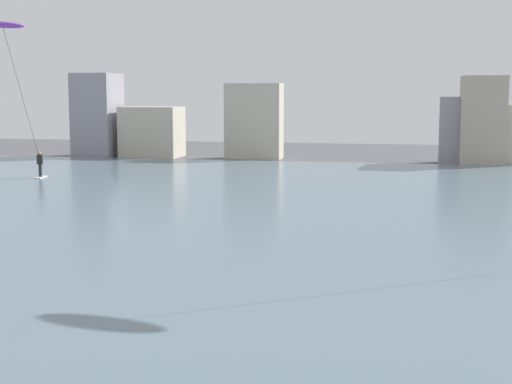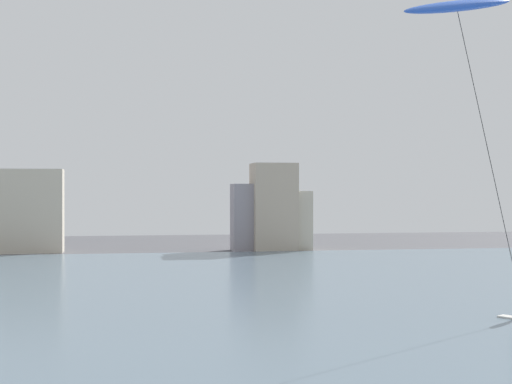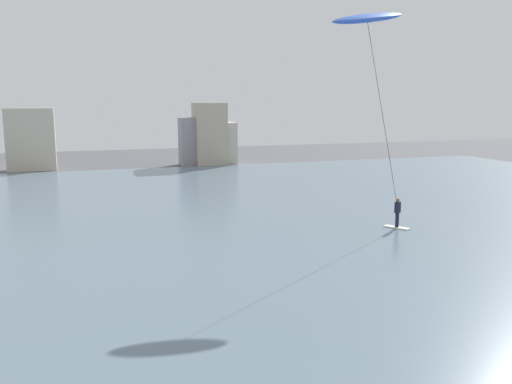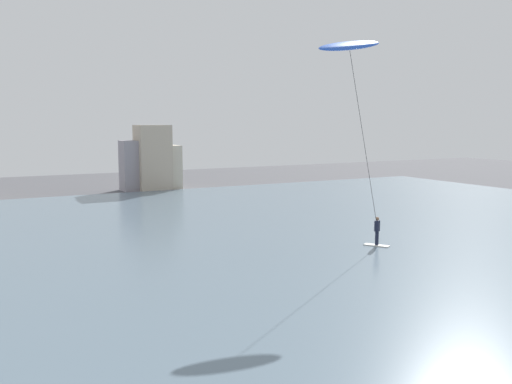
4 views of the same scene
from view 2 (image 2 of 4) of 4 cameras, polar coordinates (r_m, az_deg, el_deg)
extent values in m
cube|color=slate|center=(29.96, -6.66, -8.64)|extent=(84.00, 52.00, 0.10)
cube|color=beige|center=(58.71, -16.35, -1.36)|extent=(4.58, 2.11, 6.16)
cube|color=gray|center=(58.46, 0.28, -1.89)|extent=(4.26, 2.36, 5.09)
cube|color=#B7A893|center=(58.12, 1.32, -1.13)|extent=(3.28, 2.88, 6.65)
cube|color=beige|center=(59.13, 2.27, -2.13)|extent=(3.30, 3.74, 4.55)
cylinder|color=#333333|center=(27.67, 16.87, 2.91)|extent=(2.47, 0.39, 9.55)
ellipsoid|color=blue|center=(27.66, 14.73, 13.22)|extent=(4.06, 1.54, 1.26)
camera|label=1|loc=(6.42, 83.42, 5.54)|focal=51.17mm
camera|label=3|loc=(3.63, -93.58, 39.61)|focal=37.96mm
camera|label=4|loc=(7.68, -97.98, 18.35)|focal=40.39mm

